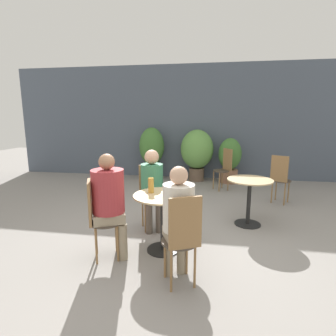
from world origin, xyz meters
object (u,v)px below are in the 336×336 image
at_px(beer_glass_2, 174,186).
at_px(seated_person_1, 110,198).
at_px(seated_person_2, 178,214).
at_px(potted_plant_2, 230,158).
at_px(cafe_table_near, 163,209).
at_px(bistro_chair_1, 97,214).
at_px(beer_glass_1, 166,192).
at_px(potted_plant_0, 152,151).
at_px(potted_plant_1, 197,151).
at_px(bistro_chair_0, 150,191).
at_px(cafe_table_far, 249,192).
at_px(bistro_chair_2, 183,234).
at_px(bistro_chair_3, 225,166).
at_px(bistro_chair_4, 280,176).
at_px(seated_person_0, 152,183).
at_px(beer_glass_0, 151,185).

bearing_deg(beer_glass_2, seated_person_1, -151.67).
distance_m(seated_person_2, potted_plant_2, 4.33).
distance_m(cafe_table_near, beer_glass_2, 0.32).
xyz_separation_m(bistro_chair_1, beer_glass_1, (0.77, 0.16, 0.25)).
relative_size(potted_plant_0, potted_plant_1, 1.04).
height_order(bistro_chair_0, potted_plant_1, potted_plant_1).
height_order(cafe_table_far, bistro_chair_2, bistro_chair_2).
bearing_deg(cafe_table_near, bistro_chair_3, 73.59).
distance_m(bistro_chair_3, seated_person_2, 3.63).
relative_size(bistro_chair_4, seated_person_1, 0.76).
xyz_separation_m(seated_person_2, potted_plant_0, (-1.23, 4.33, 0.05)).
distance_m(bistro_chair_1, seated_person_0, 1.00).
distance_m(potted_plant_0, potted_plant_1, 1.19).
bearing_deg(seated_person_0, bistro_chair_3, 40.81).
height_order(bistro_chair_0, beer_glass_1, bistro_chair_0).
relative_size(beer_glass_1, potted_plant_1, 0.13).
height_order(bistro_chair_3, seated_person_0, seated_person_0).
bearing_deg(beer_glass_2, bistro_chair_3, 75.21).
height_order(bistro_chair_1, potted_plant_2, potted_plant_2).
height_order(bistro_chair_0, seated_person_0, seated_person_0).
bearing_deg(bistro_chair_3, beer_glass_2, -46.95).
bearing_deg(seated_person_0, potted_plant_1, 57.61).
height_order(bistro_chair_0, beer_glass_0, bistro_chair_0).
bearing_deg(bistro_chair_3, cafe_table_near, -48.56).
bearing_deg(bistro_chair_2, bistro_chair_3, -122.91).
relative_size(cafe_table_far, bistro_chair_4, 0.76).
bearing_deg(cafe_table_near, bistro_chair_4, 48.62).
relative_size(beer_glass_0, potted_plant_2, 0.16).
bearing_deg(potted_plant_2, seated_person_1, -112.21).
relative_size(bistro_chair_4, beer_glass_2, 5.31).
height_order(beer_glass_1, potted_plant_2, potted_plant_2).
relative_size(bistro_chair_3, seated_person_1, 0.76).
xyz_separation_m(bistro_chair_1, seated_person_0, (0.44, 0.88, 0.16)).
distance_m(bistro_chair_2, seated_person_2, 0.21).
bearing_deg(seated_person_2, potted_plant_2, -124.64).
distance_m(bistro_chair_2, potted_plant_1, 4.51).
xyz_separation_m(bistro_chair_0, bistro_chair_2, (0.63, -1.40, 0.00)).
bearing_deg(seated_person_2, potted_plant_0, -98.30).
distance_m(cafe_table_near, potted_plant_0, 3.89).
xyz_separation_m(bistro_chair_4, potted_plant_0, (-2.83, 1.65, 0.20)).
relative_size(bistro_chair_1, bistro_chair_2, 1.00).
distance_m(seated_person_0, seated_person_1, 0.88).
distance_m(bistro_chair_3, potted_plant_2, 0.71).
bearing_deg(beer_glass_0, seated_person_0, 100.94).
distance_m(cafe_table_far, beer_glass_1, 1.60).
distance_m(bistro_chair_0, bistro_chair_2, 1.53).
height_order(cafe_table_near, potted_plant_1, potted_plant_1).
bearing_deg(beer_glass_1, beer_glass_0, 136.04).
height_order(beer_glass_0, potted_plant_1, potted_plant_1).
distance_m(cafe_table_near, cafe_table_far, 1.52).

